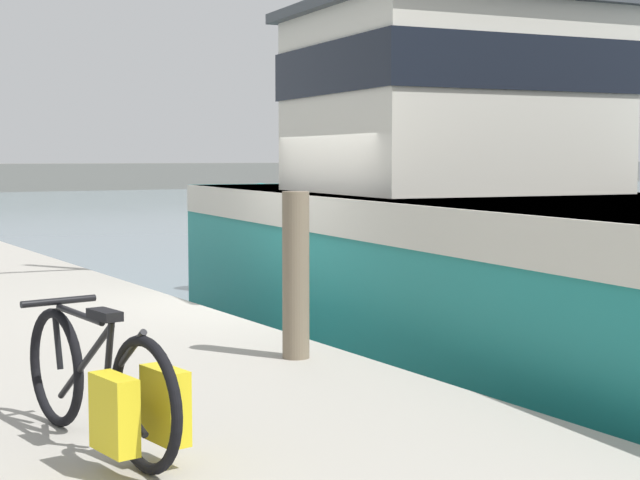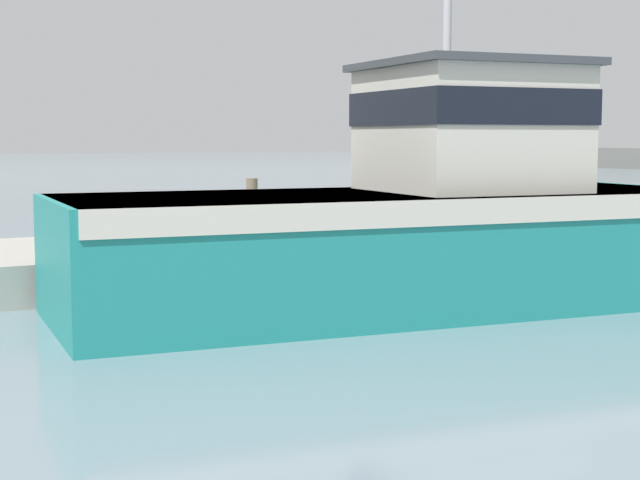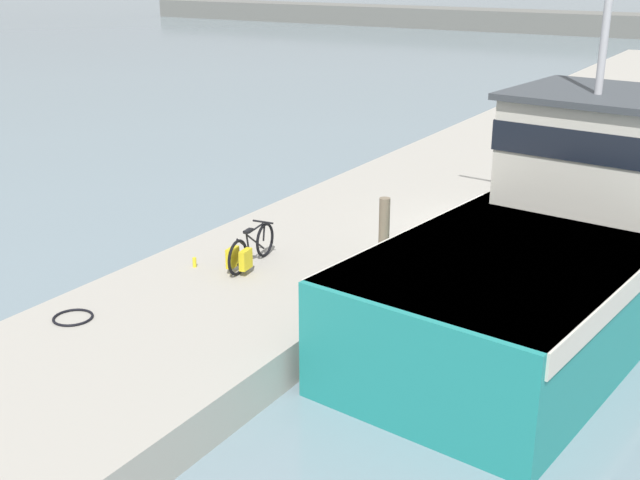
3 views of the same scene
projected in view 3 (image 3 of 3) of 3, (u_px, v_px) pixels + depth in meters
name	position (u px, v px, depth m)	size (l,w,h in m)	color
ground_plane	(494.00, 266.00, 17.36)	(320.00, 320.00, 0.00)	gray
dock_pier	(367.00, 227.00, 18.79)	(4.55, 80.00, 0.71)	#A39E93
fishing_boat_main	(576.00, 231.00, 15.10)	(4.98, 12.94, 10.35)	teal
bicycle_touring	(248.00, 251.00, 15.19)	(0.56, 1.76, 0.76)	black
mooring_post	(384.00, 230.00, 15.42)	(0.21, 0.21, 1.29)	#756651
hose_coil	(73.00, 317.00, 13.14)	(0.66, 0.66, 0.04)	black
water_bottle_on_curb	(195.00, 262.00, 15.32)	(0.07, 0.07, 0.19)	yellow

